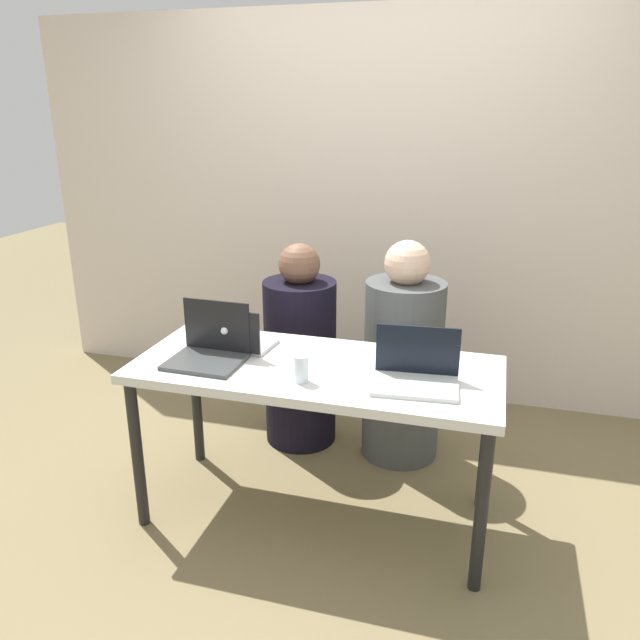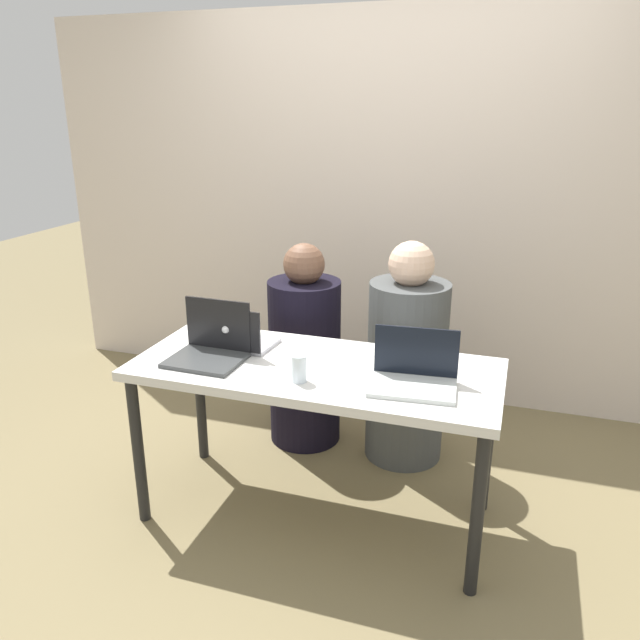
{
  "view_description": "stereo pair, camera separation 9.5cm",
  "coord_description": "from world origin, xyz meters",
  "px_view_note": "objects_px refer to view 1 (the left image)",
  "views": [
    {
      "loc": [
        0.68,
        -2.31,
        1.78
      ],
      "look_at": [
        0.0,
        0.07,
        0.92
      ],
      "focal_mm": 35.0,
      "sensor_mm": 36.0,
      "label": 1
    },
    {
      "loc": [
        0.77,
        -2.28,
        1.78
      ],
      "look_at": [
        0.0,
        0.07,
        0.92
      ],
      "focal_mm": 35.0,
      "sensor_mm": 36.0,
      "label": 2
    }
  ],
  "objects_px": {
    "laptop_back_left": "(234,339)",
    "water_glass_center": "(301,371)",
    "laptop_front_right": "(416,373)",
    "person_on_right": "(403,364)",
    "laptop_front_left": "(209,349)",
    "person_on_left": "(300,356)"
  },
  "relations": [
    {
      "from": "laptop_back_left",
      "to": "water_glass_center",
      "type": "relative_size",
      "value": 3.05
    },
    {
      "from": "laptop_back_left",
      "to": "laptop_front_right",
      "type": "relative_size",
      "value": 0.97
    },
    {
      "from": "water_glass_center",
      "to": "person_on_right",
      "type": "bearing_deg",
      "value": 70.72
    },
    {
      "from": "laptop_back_left",
      "to": "laptop_front_right",
      "type": "xyz_separation_m",
      "value": [
        0.84,
        -0.16,
        0.0
      ]
    },
    {
      "from": "person_on_right",
      "to": "laptop_front_right",
      "type": "xyz_separation_m",
      "value": [
        0.15,
        -0.71,
        0.27
      ]
    },
    {
      "from": "laptop_front_left",
      "to": "water_glass_center",
      "type": "bearing_deg",
      "value": -11.42
    },
    {
      "from": "laptop_front_right",
      "to": "laptop_back_left",
      "type": "bearing_deg",
      "value": 164.37
    },
    {
      "from": "laptop_front_left",
      "to": "laptop_front_right",
      "type": "bearing_deg",
      "value": 1.36
    },
    {
      "from": "laptop_back_left",
      "to": "laptop_front_right",
      "type": "distance_m",
      "value": 0.85
    },
    {
      "from": "person_on_left",
      "to": "person_on_right",
      "type": "bearing_deg",
      "value": 169.34
    },
    {
      "from": "laptop_back_left",
      "to": "water_glass_center",
      "type": "bearing_deg",
      "value": 151.38
    },
    {
      "from": "laptop_front_left",
      "to": "laptop_front_right",
      "type": "relative_size",
      "value": 0.9
    },
    {
      "from": "person_on_left",
      "to": "laptop_front_left",
      "type": "relative_size",
      "value": 3.53
    },
    {
      "from": "laptop_back_left",
      "to": "laptop_front_left",
      "type": "bearing_deg",
      "value": 78.41
    },
    {
      "from": "person_on_left",
      "to": "laptop_front_left",
      "type": "height_order",
      "value": "person_on_left"
    },
    {
      "from": "person_on_right",
      "to": "laptop_front_right",
      "type": "relative_size",
      "value": 3.32
    },
    {
      "from": "person_on_left",
      "to": "water_glass_center",
      "type": "distance_m",
      "value": 0.91
    },
    {
      "from": "laptop_back_left",
      "to": "laptop_front_right",
      "type": "bearing_deg",
      "value": 173.62
    },
    {
      "from": "person_on_left",
      "to": "person_on_right",
      "type": "xyz_separation_m",
      "value": [
        0.55,
        -0.0,
        0.02
      ]
    },
    {
      "from": "laptop_front_right",
      "to": "person_on_right",
      "type": "bearing_deg",
      "value": 97.08
    },
    {
      "from": "person_on_right",
      "to": "laptop_back_left",
      "type": "distance_m",
      "value": 0.92
    },
    {
      "from": "person_on_left",
      "to": "laptop_front_left",
      "type": "distance_m",
      "value": 0.79
    }
  ]
}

